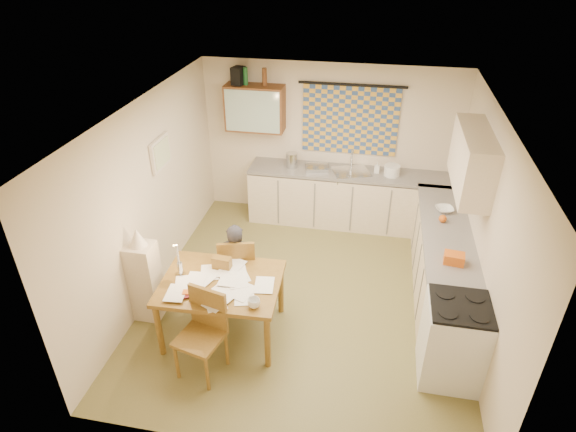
% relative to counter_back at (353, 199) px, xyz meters
% --- Properties ---
extents(floor, '(4.00, 4.50, 0.02)m').
position_rel_counter_back_xyz_m(floor, '(-0.44, -1.95, -0.46)').
color(floor, brown).
rests_on(floor, ground).
extents(ceiling, '(4.00, 4.50, 0.02)m').
position_rel_counter_back_xyz_m(ceiling, '(-0.44, -1.95, 2.06)').
color(ceiling, white).
rests_on(ceiling, floor).
extents(wall_back, '(4.00, 0.02, 2.50)m').
position_rel_counter_back_xyz_m(wall_back, '(-0.44, 0.31, 0.80)').
color(wall_back, beige).
rests_on(wall_back, floor).
extents(wall_front, '(4.00, 0.02, 2.50)m').
position_rel_counter_back_xyz_m(wall_front, '(-0.44, -4.21, 0.80)').
color(wall_front, beige).
rests_on(wall_front, floor).
extents(wall_left, '(0.02, 4.50, 2.50)m').
position_rel_counter_back_xyz_m(wall_left, '(-2.45, -1.95, 0.80)').
color(wall_left, beige).
rests_on(wall_left, floor).
extents(wall_right, '(0.02, 4.50, 2.50)m').
position_rel_counter_back_xyz_m(wall_right, '(1.57, -1.95, 0.80)').
color(wall_right, beige).
rests_on(wall_right, floor).
extents(window_blind, '(1.45, 0.03, 1.05)m').
position_rel_counter_back_xyz_m(window_blind, '(-0.14, 0.27, 1.20)').
color(window_blind, '#2E4B7F').
rests_on(window_blind, wall_back).
extents(curtain_rod, '(1.60, 0.04, 0.04)m').
position_rel_counter_back_xyz_m(curtain_rod, '(-0.14, 0.25, 1.75)').
color(curtain_rod, black).
rests_on(curtain_rod, wall_back).
extents(wall_cabinet, '(0.90, 0.34, 0.70)m').
position_rel_counter_back_xyz_m(wall_cabinet, '(-1.59, 0.13, 1.35)').
color(wall_cabinet, '#572F16').
rests_on(wall_cabinet, wall_back).
extents(wall_cabinet_glass, '(0.84, 0.02, 0.64)m').
position_rel_counter_back_xyz_m(wall_cabinet_glass, '(-1.59, -0.04, 1.35)').
color(wall_cabinet_glass, '#99B2A5').
rests_on(wall_cabinet_glass, wall_back).
extents(upper_cabinet_right, '(0.34, 1.30, 0.70)m').
position_rel_counter_back_xyz_m(upper_cabinet_right, '(1.39, -1.40, 1.40)').
color(upper_cabinet_right, beige).
rests_on(upper_cabinet_right, wall_right).
extents(framed_print, '(0.04, 0.50, 0.40)m').
position_rel_counter_back_xyz_m(framed_print, '(-2.41, -1.55, 1.25)').
color(framed_print, beige).
rests_on(framed_print, wall_left).
extents(print_canvas, '(0.01, 0.42, 0.32)m').
position_rel_counter_back_xyz_m(print_canvas, '(-2.39, -1.55, 1.25)').
color(print_canvas, white).
rests_on(print_canvas, wall_left).
extents(counter_back, '(3.30, 0.62, 0.92)m').
position_rel_counter_back_xyz_m(counter_back, '(0.00, 0.00, 0.00)').
color(counter_back, beige).
rests_on(counter_back, floor).
extents(counter_right, '(0.62, 2.95, 0.92)m').
position_rel_counter_back_xyz_m(counter_right, '(1.26, -1.68, -0.00)').
color(counter_right, beige).
rests_on(counter_right, floor).
extents(stove, '(0.62, 0.62, 0.97)m').
position_rel_counter_back_xyz_m(stove, '(1.26, -2.94, 0.03)').
color(stove, white).
rests_on(stove, floor).
extents(sink, '(0.67, 0.61, 0.10)m').
position_rel_counter_back_xyz_m(sink, '(-0.06, 0.00, 0.43)').
color(sink, silver).
rests_on(sink, counter_back).
extents(tap, '(0.03, 0.03, 0.28)m').
position_rel_counter_back_xyz_m(tap, '(-0.07, 0.18, 0.61)').
color(tap, silver).
rests_on(tap, counter_back).
extents(dish_rack, '(0.40, 0.36, 0.06)m').
position_rel_counter_back_xyz_m(dish_rack, '(-0.60, 0.00, 0.50)').
color(dish_rack, silver).
rests_on(dish_rack, counter_back).
extents(kettle, '(0.21, 0.21, 0.24)m').
position_rel_counter_back_xyz_m(kettle, '(-0.99, 0.00, 0.59)').
color(kettle, silver).
rests_on(kettle, counter_back).
extents(mixing_bowl, '(0.25, 0.25, 0.16)m').
position_rel_counter_back_xyz_m(mixing_bowl, '(0.56, 0.00, 0.55)').
color(mixing_bowl, white).
rests_on(mixing_bowl, counter_back).
extents(soap_bottle, '(0.08, 0.08, 0.17)m').
position_rel_counter_back_xyz_m(soap_bottle, '(0.33, 0.05, 0.55)').
color(soap_bottle, white).
rests_on(soap_bottle, counter_back).
extents(bowl, '(0.34, 0.34, 0.06)m').
position_rel_counter_back_xyz_m(bowl, '(1.26, -0.98, 0.50)').
color(bowl, white).
rests_on(bowl, counter_right).
extents(orange_bag, '(0.24, 0.18, 0.12)m').
position_rel_counter_back_xyz_m(orange_bag, '(1.26, -2.16, 0.53)').
color(orange_bag, '#CD5A14').
rests_on(orange_bag, counter_right).
extents(fruit_orange, '(0.10, 0.10, 0.10)m').
position_rel_counter_back_xyz_m(fruit_orange, '(1.21, -1.28, 0.52)').
color(fruit_orange, '#CD5A14').
rests_on(fruit_orange, counter_right).
extents(speaker, '(0.20, 0.23, 0.26)m').
position_rel_counter_back_xyz_m(speaker, '(-1.83, 0.13, 1.83)').
color(speaker, black).
rests_on(speaker, wall_cabinet).
extents(bottle_green, '(0.07, 0.07, 0.26)m').
position_rel_counter_back_xyz_m(bottle_green, '(-1.72, 0.13, 1.83)').
color(bottle_green, '#195926').
rests_on(bottle_green, wall_cabinet).
extents(bottle_brown, '(0.08, 0.08, 0.26)m').
position_rel_counter_back_xyz_m(bottle_brown, '(-1.43, 0.13, 1.83)').
color(bottle_brown, '#572F16').
rests_on(bottle_brown, wall_cabinet).
extents(dining_table, '(1.38, 1.07, 0.75)m').
position_rel_counter_back_xyz_m(dining_table, '(-1.29, -2.77, -0.07)').
color(dining_table, brown).
rests_on(dining_table, floor).
extents(chair_far, '(0.55, 0.55, 0.99)m').
position_rel_counter_back_xyz_m(chair_far, '(-1.28, -2.17, -0.15)').
color(chair_far, brown).
rests_on(chair_far, floor).
extents(chair_near, '(0.54, 0.54, 0.98)m').
position_rel_counter_back_xyz_m(chair_near, '(-1.34, -3.38, -0.15)').
color(chair_near, brown).
rests_on(chair_near, floor).
extents(person, '(0.46, 0.33, 1.17)m').
position_rel_counter_back_xyz_m(person, '(-1.27, -2.24, 0.13)').
color(person, black).
rests_on(person, floor).
extents(shelf_stand, '(0.32, 0.30, 1.04)m').
position_rel_counter_back_xyz_m(shelf_stand, '(-2.28, -2.67, 0.07)').
color(shelf_stand, beige).
rests_on(shelf_stand, floor).
extents(lampshade, '(0.20, 0.20, 0.22)m').
position_rel_counter_back_xyz_m(lampshade, '(-2.28, -2.67, 0.70)').
color(lampshade, beige).
rests_on(lampshade, shelf_stand).
extents(letter_rack, '(0.23, 0.12, 0.16)m').
position_rel_counter_back_xyz_m(letter_rack, '(-1.34, -2.55, 0.38)').
color(letter_rack, brown).
rests_on(letter_rack, dining_table).
extents(mug, '(0.19, 0.19, 0.10)m').
position_rel_counter_back_xyz_m(mug, '(-0.82, -3.11, 0.35)').
color(mug, white).
rests_on(mug, dining_table).
extents(magazine, '(0.41, 0.43, 0.03)m').
position_rel_counter_back_xyz_m(magazine, '(-1.73, -3.07, 0.31)').
color(magazine, maroon).
rests_on(magazine, dining_table).
extents(book, '(0.27, 0.32, 0.02)m').
position_rel_counter_back_xyz_m(book, '(-1.70, -2.87, 0.31)').
color(book, '#CD5A14').
rests_on(book, dining_table).
extents(orange_box, '(0.13, 0.10, 0.04)m').
position_rel_counter_back_xyz_m(orange_box, '(-1.57, -3.06, 0.32)').
color(orange_box, '#CD5A14').
rests_on(orange_box, dining_table).
extents(eyeglasses, '(0.14, 0.07, 0.02)m').
position_rel_counter_back_xyz_m(eyeglasses, '(-1.15, -3.05, 0.31)').
color(eyeglasses, black).
rests_on(eyeglasses, dining_table).
extents(candle_holder, '(0.06, 0.06, 0.18)m').
position_rel_counter_back_xyz_m(candle_holder, '(-1.77, -2.76, 0.39)').
color(candle_holder, silver).
rests_on(candle_holder, dining_table).
extents(candle, '(0.03, 0.03, 0.22)m').
position_rel_counter_back_xyz_m(candle, '(-1.79, -2.73, 0.59)').
color(candle, white).
rests_on(candle, dining_table).
extents(candle_flame, '(0.02, 0.02, 0.02)m').
position_rel_counter_back_xyz_m(candle_flame, '(-1.80, -2.76, 0.71)').
color(candle_flame, '#FFCC66').
rests_on(candle_flame, dining_table).
extents(papers, '(1.14, 0.99, 0.03)m').
position_rel_counter_back_xyz_m(papers, '(-1.24, -2.82, 0.31)').
color(papers, white).
rests_on(papers, dining_table).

